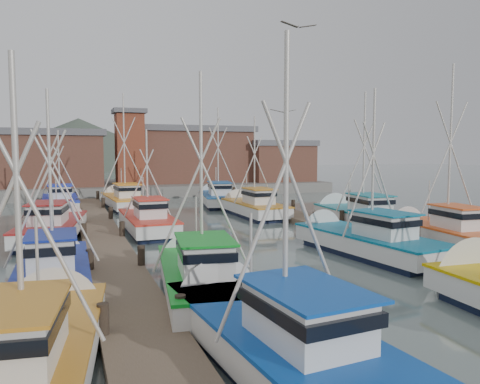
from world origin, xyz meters
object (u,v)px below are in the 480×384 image
object	(u,v)px
boat_4	(200,275)
boat_12	(124,200)
lookout_tower	(130,147)
boat_0	(269,334)
boat_8	(146,221)

from	to	relation	value
boat_4	boat_12	world-z (taller)	boat_12
lookout_tower	boat_12	xyz separation A→B (m)	(-2.06, -11.56, -4.86)
lookout_tower	boat_12	size ratio (longest dim) A/B	0.78
boat_0	boat_4	distance (m)	5.73
boat_12	boat_4	bearing A→B (deg)	-94.69
boat_8	boat_12	distance (m)	13.21
boat_8	boat_0	bearing A→B (deg)	-91.09
boat_8	lookout_tower	bearing A→B (deg)	84.32
lookout_tower	boat_8	distance (m)	25.33
boat_0	lookout_tower	bearing A→B (deg)	82.14
boat_4	boat_8	xyz separation A→B (m)	(0.29, 13.63, -0.00)
boat_0	boat_4	world-z (taller)	boat_4
lookout_tower	boat_4	xyz separation A→B (m)	(-2.47, -38.39, -4.87)
boat_0	boat_8	size ratio (longest dim) A/B	1.10
boat_4	boat_12	bearing A→B (deg)	97.26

